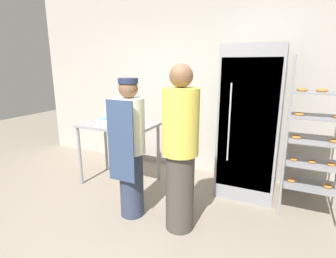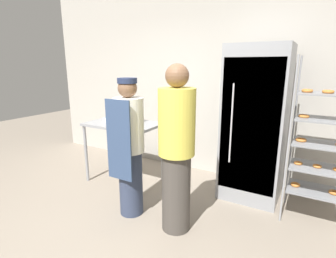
% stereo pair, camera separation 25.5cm
% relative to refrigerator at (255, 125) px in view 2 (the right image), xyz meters
% --- Properties ---
extents(ground_plane, '(14.00, 14.00, 0.00)m').
position_rel_refrigerator_xyz_m(ground_plane, '(-0.86, -1.63, -0.99)').
color(ground_plane, gray).
extents(back_wall, '(6.40, 0.12, 2.99)m').
position_rel_refrigerator_xyz_m(back_wall, '(-0.86, 0.56, 0.51)').
color(back_wall, '#B7B2A8').
rests_on(back_wall, ground_plane).
extents(refrigerator, '(0.74, 0.68, 1.97)m').
position_rel_refrigerator_xyz_m(refrigerator, '(0.00, 0.00, 0.00)').
color(refrigerator, gray).
rests_on(refrigerator, ground_plane).
extents(baking_rack, '(0.61, 0.48, 1.83)m').
position_rel_refrigerator_xyz_m(baking_rack, '(0.75, -0.21, -0.07)').
color(baking_rack, '#93969B').
rests_on(baking_rack, ground_plane).
extents(prep_counter, '(1.06, 0.68, 0.90)m').
position_rel_refrigerator_xyz_m(prep_counter, '(-1.76, -0.47, -0.20)').
color(prep_counter, gray).
rests_on(prep_counter, ground_plane).
extents(donut_box, '(0.26, 0.22, 0.27)m').
position_rel_refrigerator_xyz_m(donut_box, '(-1.96, -0.44, -0.04)').
color(donut_box, silver).
rests_on(donut_box, prep_counter).
extents(blender_pitcher, '(0.13, 0.13, 0.28)m').
position_rel_refrigerator_xyz_m(blender_pitcher, '(-1.60, -0.30, 0.04)').
color(blender_pitcher, '#99999E').
rests_on(blender_pitcher, prep_counter).
extents(person_baker, '(0.34, 0.36, 1.59)m').
position_rel_refrigerator_xyz_m(person_baker, '(-1.12, -1.15, -0.16)').
color(person_baker, '#333D56').
rests_on(person_baker, ground_plane).
extents(person_customer, '(0.37, 0.37, 1.74)m').
position_rel_refrigerator_xyz_m(person_customer, '(-0.52, -1.15, -0.10)').
color(person_customer, '#47423D').
rests_on(person_customer, ground_plane).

